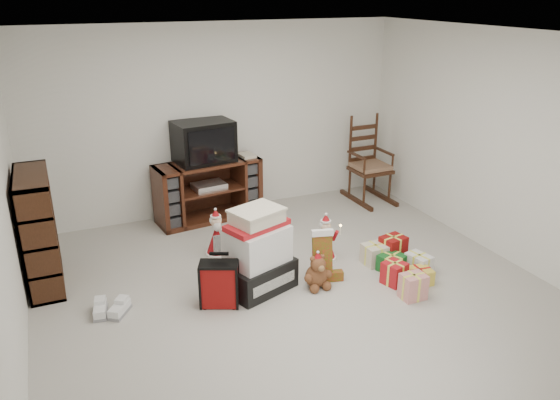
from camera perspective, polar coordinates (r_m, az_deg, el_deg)
The scene contains 13 objects.
room at distance 5.06m, azimuth 1.99°, elevation 2.48°, with size 5.01×5.01×2.51m.
tv_stand at distance 7.23m, azimuth -7.49°, elevation 0.99°, with size 1.42×0.65×0.79m.
bookshelf at distance 6.04m, azimuth -23.87°, elevation -3.10°, with size 0.32×0.97×1.19m.
rocking_chair at distance 7.96m, azimuth 9.16°, elevation 3.08°, with size 0.52×0.85×1.26m.
gift_pile at distance 5.50m, azimuth -2.38°, elevation -5.79°, with size 0.81×0.70×0.86m.
red_suitcase at distance 5.31m, azimuth -6.36°, elevation -8.74°, with size 0.39×0.31×0.53m.
stocking at distance 5.72m, azimuth 4.45°, elevation -5.76°, with size 0.27×0.11×0.57m, color #12780D, non-canonical shape.
teddy_bear at distance 5.64m, azimuth 3.87°, elevation -7.64°, with size 0.24×0.21×0.36m.
santa_figurine at distance 6.17m, azimuth 4.74°, elevation -4.40°, with size 0.27×0.26×0.55m.
mrs_claus_figurine at distance 6.29m, azimuth -6.64°, elevation -3.91°, with size 0.28×0.26×0.57m.
sneaker_pair at distance 5.48m, azimuth -17.34°, elevation -10.86°, with size 0.39×0.30×0.10m.
gift_cluster at distance 6.00m, azimuth 12.52°, elevation -6.68°, with size 0.68×0.99×0.23m.
crt_television at distance 7.06m, azimuth -7.98°, elevation 6.06°, with size 0.78×0.61×0.53m.
Camera 1 is at (-2.06, -4.32, 2.88)m, focal length 35.00 mm.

